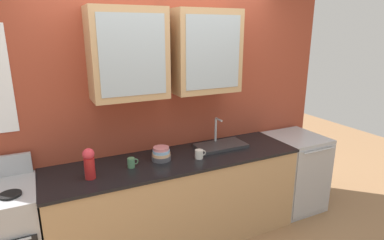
{
  "coord_description": "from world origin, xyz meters",
  "views": [
    {
      "loc": [
        -1.12,
        -2.62,
        2.08
      ],
      "look_at": [
        0.16,
        0.0,
        1.25
      ],
      "focal_mm": 29.81,
      "sensor_mm": 36.0,
      "label": 1
    }
  ],
  "objects_px": {
    "cup_near_bowls": "(131,163)",
    "sink_faucet": "(221,145)",
    "cup_near_sink": "(199,154)",
    "dishwasher": "(294,171)",
    "vase": "(89,163)",
    "bowl_stack": "(161,154)"
  },
  "relations": [
    {
      "from": "cup_near_bowls",
      "to": "sink_faucet",
      "type": "bearing_deg",
      "value": 5.74
    },
    {
      "from": "cup_near_sink",
      "to": "dishwasher",
      "type": "xyz_separation_m",
      "value": [
        1.33,
        0.09,
        -0.49
      ]
    },
    {
      "from": "vase",
      "to": "cup_near_bowls",
      "type": "bearing_deg",
      "value": 10.25
    },
    {
      "from": "cup_near_sink",
      "to": "sink_faucet",
      "type": "bearing_deg",
      "value": 27.53
    },
    {
      "from": "cup_near_bowls",
      "to": "bowl_stack",
      "type": "bearing_deg",
      "value": 7.93
    },
    {
      "from": "sink_faucet",
      "to": "dishwasher",
      "type": "distance_m",
      "value": 1.09
    },
    {
      "from": "sink_faucet",
      "to": "cup_near_sink",
      "type": "relative_size",
      "value": 4.66
    },
    {
      "from": "bowl_stack",
      "to": "cup_near_bowls",
      "type": "relative_size",
      "value": 1.83
    },
    {
      "from": "sink_faucet",
      "to": "cup_near_sink",
      "type": "height_order",
      "value": "sink_faucet"
    },
    {
      "from": "bowl_stack",
      "to": "vase",
      "type": "relative_size",
      "value": 0.7
    },
    {
      "from": "dishwasher",
      "to": "sink_faucet",
      "type": "bearing_deg",
      "value": 174.45
    },
    {
      "from": "cup_near_sink",
      "to": "dishwasher",
      "type": "relative_size",
      "value": 0.13
    },
    {
      "from": "sink_faucet",
      "to": "cup_near_bowls",
      "type": "distance_m",
      "value": 1.0
    },
    {
      "from": "sink_faucet",
      "to": "dishwasher",
      "type": "bearing_deg",
      "value": -5.55
    },
    {
      "from": "sink_faucet",
      "to": "dishwasher",
      "type": "xyz_separation_m",
      "value": [
        0.98,
        -0.1,
        -0.47
      ]
    },
    {
      "from": "sink_faucet",
      "to": "bowl_stack",
      "type": "height_order",
      "value": "sink_faucet"
    },
    {
      "from": "vase",
      "to": "cup_near_bowls",
      "type": "height_order",
      "value": "vase"
    },
    {
      "from": "bowl_stack",
      "to": "cup_near_sink",
      "type": "distance_m",
      "value": 0.36
    },
    {
      "from": "bowl_stack",
      "to": "dishwasher",
      "type": "relative_size",
      "value": 0.21
    },
    {
      "from": "sink_faucet",
      "to": "cup_near_sink",
      "type": "distance_m",
      "value": 0.39
    },
    {
      "from": "bowl_stack",
      "to": "dishwasher",
      "type": "xyz_separation_m",
      "value": [
        1.67,
        -0.04,
        -0.5
      ]
    },
    {
      "from": "sink_faucet",
      "to": "vase",
      "type": "bearing_deg",
      "value": -173.03
    }
  ]
}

